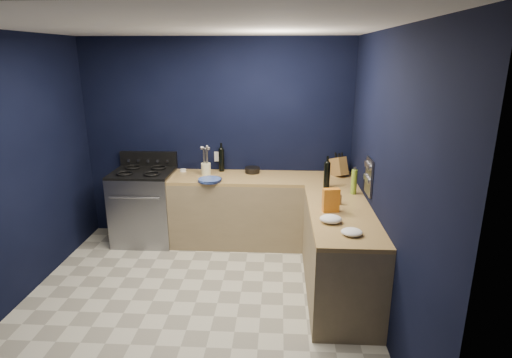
# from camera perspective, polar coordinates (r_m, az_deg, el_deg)

# --- Properties ---
(floor) EXTENTS (3.50, 3.50, 0.02)m
(floor) POSITION_cam_1_polar(r_m,az_deg,el_deg) (4.38, -8.29, -16.54)
(floor) COLOR beige
(floor) RESTS_ON ground
(ceiling) EXTENTS (3.50, 3.50, 0.02)m
(ceiling) POSITION_cam_1_polar(r_m,az_deg,el_deg) (3.67, -10.10, 20.09)
(ceiling) COLOR silver
(ceiling) RESTS_ON ground
(wall_back) EXTENTS (3.50, 0.02, 2.60)m
(wall_back) POSITION_cam_1_polar(r_m,az_deg,el_deg) (5.51, -5.30, 5.37)
(wall_back) COLOR black
(wall_back) RESTS_ON ground
(wall_right) EXTENTS (0.02, 3.50, 2.60)m
(wall_right) POSITION_cam_1_polar(r_m,az_deg,el_deg) (3.86, 17.38, -0.30)
(wall_right) COLOR black
(wall_right) RESTS_ON ground
(wall_left) EXTENTS (0.02, 3.50, 2.60)m
(wall_left) POSITION_cam_1_polar(r_m,az_deg,el_deg) (4.53, -31.40, 0.46)
(wall_left) COLOR black
(wall_left) RESTS_ON ground
(wall_front) EXTENTS (3.50, 0.02, 2.60)m
(wall_front) POSITION_cam_1_polar(r_m,az_deg,el_deg) (2.26, -18.60, -12.74)
(wall_front) COLOR black
(wall_front) RESTS_ON ground
(cab_back) EXTENTS (2.30, 0.63, 0.86)m
(cab_back) POSITION_cam_1_polar(r_m,az_deg,el_deg) (5.38, 0.79, -4.49)
(cab_back) COLOR #867251
(cab_back) RESTS_ON floor
(top_back) EXTENTS (2.30, 0.63, 0.04)m
(top_back) POSITION_cam_1_polar(r_m,az_deg,el_deg) (5.24, 0.81, 0.11)
(top_back) COLOR brown
(top_back) RESTS_ON cab_back
(cab_right) EXTENTS (0.63, 1.67, 0.86)m
(cab_right) POSITION_cam_1_polar(r_m,az_deg,el_deg) (4.37, 11.30, -10.09)
(cab_right) COLOR #867251
(cab_right) RESTS_ON floor
(top_right) EXTENTS (0.63, 1.67, 0.04)m
(top_right) POSITION_cam_1_polar(r_m,az_deg,el_deg) (4.19, 11.65, -4.59)
(top_right) COLOR brown
(top_right) RESTS_ON cab_right
(gas_range) EXTENTS (0.76, 0.66, 0.92)m
(gas_range) POSITION_cam_1_polar(r_m,az_deg,el_deg) (5.63, -15.00, -3.79)
(gas_range) COLOR gray
(gas_range) RESTS_ON floor
(oven_door) EXTENTS (0.59, 0.02, 0.42)m
(oven_door) POSITION_cam_1_polar(r_m,az_deg,el_deg) (5.35, -16.02, -5.06)
(oven_door) COLOR black
(oven_door) RESTS_ON gas_range
(cooktop) EXTENTS (0.76, 0.66, 0.03)m
(cooktop) POSITION_cam_1_polar(r_m,az_deg,el_deg) (5.48, -15.37, 0.86)
(cooktop) COLOR black
(cooktop) RESTS_ON gas_range
(backguard) EXTENTS (0.76, 0.06, 0.20)m
(backguard) POSITION_cam_1_polar(r_m,az_deg,el_deg) (5.73, -14.53, 2.70)
(backguard) COLOR black
(backguard) RESTS_ON gas_range
(spice_panel) EXTENTS (0.02, 0.28, 0.38)m
(spice_panel) POSITION_cam_1_polar(r_m,az_deg,el_deg) (4.40, 15.27, 0.31)
(spice_panel) COLOR gray
(spice_panel) RESTS_ON wall_right
(wall_outlet) EXTENTS (0.09, 0.02, 0.13)m
(wall_outlet) POSITION_cam_1_polar(r_m,az_deg,el_deg) (5.53, -5.27, 3.09)
(wall_outlet) COLOR white
(wall_outlet) RESTS_ON wall_back
(plate_stack) EXTENTS (0.29, 0.29, 0.03)m
(plate_stack) POSITION_cam_1_polar(r_m,az_deg,el_deg) (5.07, -6.40, -0.14)
(plate_stack) COLOR #30569D
(plate_stack) RESTS_ON top_back
(ramekin) EXTENTS (0.10, 0.10, 0.03)m
(ramekin) POSITION_cam_1_polar(r_m,az_deg,el_deg) (5.55, -10.00, 1.19)
(ramekin) COLOR white
(ramekin) RESTS_ON top_back
(utensil_crock) EXTENTS (0.15, 0.15, 0.15)m
(utensil_crock) POSITION_cam_1_polar(r_m,az_deg,el_deg) (5.34, -6.88, 1.38)
(utensil_crock) COLOR #F4F0C3
(utensil_crock) RESTS_ON top_back
(wine_bottle_back) EXTENTS (0.07, 0.07, 0.30)m
(wine_bottle_back) POSITION_cam_1_polar(r_m,az_deg,el_deg) (5.46, -4.77, 2.60)
(wine_bottle_back) COLOR black
(wine_bottle_back) RESTS_ON top_back
(lemon_basket) EXTENTS (0.24, 0.24, 0.07)m
(lemon_basket) POSITION_cam_1_polar(r_m,az_deg,el_deg) (5.40, -0.51, 1.23)
(lemon_basket) COLOR black
(lemon_basket) RESTS_ON top_back
(knife_block) EXTENTS (0.25, 0.30, 0.28)m
(knife_block) POSITION_cam_1_polar(r_m,az_deg,el_deg) (5.36, 11.27, 1.67)
(knife_block) COLOR brown
(knife_block) RESTS_ON top_back
(wine_bottle_right) EXTENTS (0.08, 0.08, 0.29)m
(wine_bottle_right) POSITION_cam_1_polar(r_m,az_deg,el_deg) (4.84, 9.71, 0.51)
(wine_bottle_right) COLOR black
(wine_bottle_right) RESTS_ON top_right
(oil_bottle) EXTENTS (0.08, 0.08, 0.28)m
(oil_bottle) POSITION_cam_1_polar(r_m,az_deg,el_deg) (4.68, 13.32, -0.39)
(oil_bottle) COLOR olive
(oil_bottle) RESTS_ON top_right
(spice_jar_near) EXTENTS (0.06, 0.06, 0.11)m
(spice_jar_near) POSITION_cam_1_polar(r_m,az_deg,el_deg) (4.35, 11.37, -2.74)
(spice_jar_near) COLOR olive
(spice_jar_near) RESTS_ON top_right
(spice_jar_far) EXTENTS (0.05, 0.05, 0.08)m
(spice_jar_far) POSITION_cam_1_polar(r_m,az_deg,el_deg) (4.29, 10.05, -3.15)
(spice_jar_far) COLOR olive
(spice_jar_far) RESTS_ON top_right
(crouton_bag) EXTENTS (0.17, 0.10, 0.24)m
(crouton_bag) POSITION_cam_1_polar(r_m,az_deg,el_deg) (4.11, 10.26, -2.89)
(crouton_bag) COLOR #B6250F
(crouton_bag) RESTS_ON top_right
(towel_front) EXTENTS (0.25, 0.23, 0.07)m
(towel_front) POSITION_cam_1_polar(r_m,az_deg,el_deg) (3.87, 10.24, -5.43)
(towel_front) COLOR white
(towel_front) RESTS_ON top_right
(towel_end) EXTENTS (0.21, 0.19, 0.06)m
(towel_end) POSITION_cam_1_polar(r_m,az_deg,el_deg) (3.66, 13.02, -7.11)
(towel_end) COLOR white
(towel_end) RESTS_ON top_right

